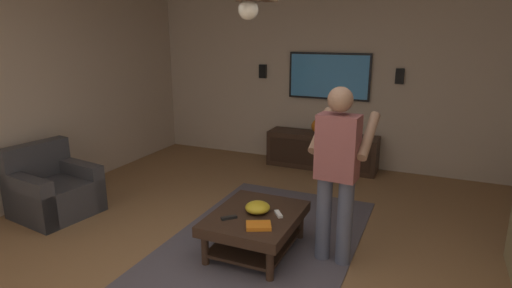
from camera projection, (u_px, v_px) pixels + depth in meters
name	position (u px, v px, depth m)	size (l,w,h in m)	color
ground_plane	(240.00, 281.00, 3.63)	(8.63, 8.63, 0.00)	olive
wall_back_tv	(341.00, 82.00, 6.50)	(0.10, 6.44, 2.65)	#BCA893
area_rug	(263.00, 241.00, 4.30)	(2.87, 1.81, 0.01)	#514C56
armchair	(53.00, 191.00, 4.90)	(0.91, 0.92, 0.82)	#38383D
coffee_table	(256.00, 223.00, 4.04)	(1.00, 0.80, 0.40)	#332116
media_console	(322.00, 151.00, 6.55)	(0.45, 1.70, 0.55)	#332116
tv	(329.00, 76.00, 6.47)	(0.05, 1.27, 0.71)	black
person_standing	(337.00, 166.00, 3.72)	(0.56, 0.56, 1.64)	#4C5166
bowl	(258.00, 207.00, 4.02)	(0.24, 0.24, 0.11)	gold
remote_white	(278.00, 214.00, 3.97)	(0.15, 0.04, 0.02)	white
remote_black	(229.00, 218.00, 3.90)	(0.15, 0.04, 0.02)	black
book	(259.00, 226.00, 3.72)	(0.22, 0.16, 0.04)	orange
vase_round	(318.00, 126.00, 6.50)	(0.22, 0.22, 0.22)	orange
wall_speaker_left	(400.00, 76.00, 6.06)	(0.06, 0.12, 0.22)	black
wall_speaker_right	(263.00, 71.00, 6.90)	(0.06, 0.12, 0.22)	black
ceiling_fan	(249.00, 0.00, 3.27)	(1.20, 1.17, 0.46)	#4C3828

